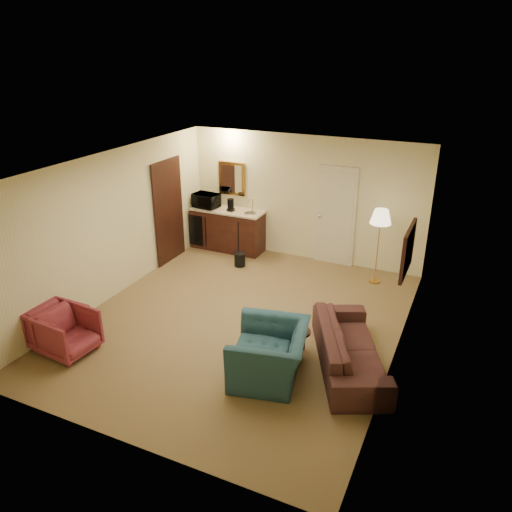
# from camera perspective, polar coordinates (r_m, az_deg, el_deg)

# --- Properties ---
(ground) EXTENTS (6.00, 6.00, 0.00)m
(ground) POSITION_cam_1_polar(r_m,az_deg,el_deg) (8.35, -1.80, -7.46)
(ground) COLOR olive
(ground) RESTS_ON ground
(room_walls) EXTENTS (5.02, 6.01, 2.61)m
(room_walls) POSITION_cam_1_polar(r_m,az_deg,el_deg) (8.31, -0.19, 5.43)
(room_walls) COLOR beige
(room_walls) RESTS_ON ground
(wetbar_cabinet) EXTENTS (1.64, 0.58, 0.92)m
(wetbar_cabinet) POSITION_cam_1_polar(r_m,az_deg,el_deg) (11.03, -3.26, 3.04)
(wetbar_cabinet) COLOR #3E1C13
(wetbar_cabinet) RESTS_ON ground
(sofa) EXTENTS (1.43, 2.14, 0.81)m
(sofa) POSITION_cam_1_polar(r_m,az_deg,el_deg) (7.20, 10.71, -9.56)
(sofa) COLOR black
(sofa) RESTS_ON ground
(teal_armchair) EXTENTS (0.97, 1.27, 0.99)m
(teal_armchair) POSITION_cam_1_polar(r_m,az_deg,el_deg) (6.83, 1.55, -10.22)
(teal_armchair) COLOR #1F434E
(teal_armchair) RESTS_ON ground
(rose_chair_near) EXTENTS (0.72, 0.76, 0.73)m
(rose_chair_near) POSITION_cam_1_polar(r_m,az_deg,el_deg) (7.89, -20.69, -8.03)
(rose_chair_near) COLOR maroon
(rose_chair_near) RESTS_ON ground
(rose_chair_far) EXTENTS (0.66, 0.70, 0.71)m
(rose_chair_far) POSITION_cam_1_polar(r_m,az_deg,el_deg) (8.09, -21.65, -7.42)
(rose_chair_far) COLOR maroon
(rose_chair_far) RESTS_ON ground
(coffee_table) EXTENTS (0.76, 0.55, 0.41)m
(coffee_table) POSITION_cam_1_polar(r_m,az_deg,el_deg) (7.50, 3.51, -9.54)
(coffee_table) COLOR black
(coffee_table) RESTS_ON ground
(floor_lamp) EXTENTS (0.44, 0.44, 1.47)m
(floor_lamp) POSITION_cam_1_polar(r_m,az_deg,el_deg) (9.61, 13.75, 1.04)
(floor_lamp) COLOR gold
(floor_lamp) RESTS_ON ground
(waste_bin) EXTENTS (0.24, 0.24, 0.28)m
(waste_bin) POSITION_cam_1_polar(r_m,az_deg,el_deg) (10.28, -1.87, -0.40)
(waste_bin) COLOR black
(waste_bin) RESTS_ON ground
(microwave) EXTENTS (0.58, 0.36, 0.38)m
(microwave) POSITION_cam_1_polar(r_m,az_deg,el_deg) (11.03, -5.74, 6.51)
(microwave) COLOR black
(microwave) RESTS_ON wetbar_cabinet
(coffee_maker) EXTENTS (0.17, 0.17, 0.26)m
(coffee_maker) POSITION_cam_1_polar(r_m,az_deg,el_deg) (10.76, -2.92, 5.85)
(coffee_maker) COLOR black
(coffee_maker) RESTS_ON wetbar_cabinet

